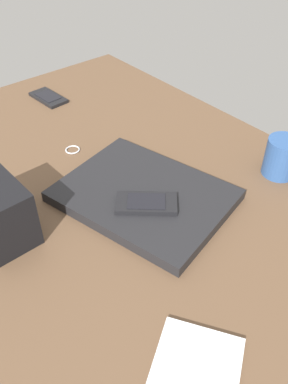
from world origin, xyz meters
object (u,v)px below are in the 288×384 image
(cell_phone_on_desk, at_px, (48,97))
(coffee_mug, at_px, (283,158))
(cell_phone_on_laptop, at_px, (146,203))
(key_ring, at_px, (71,150))
(laptop_closed, at_px, (144,196))

(cell_phone_on_desk, distance_m, coffee_mug, 0.64)
(cell_phone_on_laptop, distance_m, key_ring, 0.27)
(laptop_closed, xyz_separation_m, key_ring, (-0.24, -0.02, -0.01))
(laptop_closed, bearing_deg, cell_phone_on_laptop, -47.58)
(cell_phone_on_desk, bearing_deg, cell_phone_on_laptop, -9.88)
(laptop_closed, distance_m, key_ring, 0.24)
(key_ring, xyz_separation_m, coffee_mug, (0.35, 0.29, 0.04))
(cell_phone_on_laptop, distance_m, cell_phone_on_desk, 0.53)
(cell_phone_on_desk, relative_size, coffee_mug, 1.15)
(cell_phone_on_laptop, distance_m, coffee_mug, 0.31)
(cell_phone_on_desk, bearing_deg, coffee_mug, 18.56)
(cell_phone_on_laptop, bearing_deg, coffee_mug, 73.89)
(coffee_mug, bearing_deg, laptop_closed, -113.55)
(coffee_mug, bearing_deg, cell_phone_on_desk, -161.44)
(cell_phone_on_laptop, height_order, key_ring, cell_phone_on_laptop)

